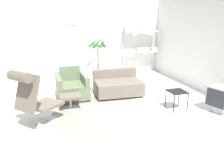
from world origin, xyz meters
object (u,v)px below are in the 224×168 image
Objects in this scene: lounge_chair at (33,95)px; crt_television at (220,98)px; shelf_unit at (141,38)px; armchair_red at (72,87)px; ottoman at (70,99)px; potted_plant at (98,62)px; side_table at (177,93)px; couch_low at (117,85)px.

lounge_chair reaches higher than crt_television.
lounge_chair is 5.19m from shelf_unit.
ottoman is at bearing 78.60° from armchair_red.
armchair_red is 0.62× the size of potted_plant.
potted_plant is (-1.94, 3.59, 0.26)m from crt_television.
armchair_red reaches higher than side_table.
lounge_chair is at bearing 65.61° from crt_television.
potted_plant reaches higher than couch_low.
lounge_chair is 1.08m from ottoman.
couch_low reaches higher than ottoman.
ottoman is 0.77m from armchair_red.
potted_plant is (1.12, 1.69, 0.30)m from armchair_red.
lounge_chair reaches higher than side_table.
shelf_unit is (1.75, 0.41, 0.73)m from potted_plant.
crt_television is 0.32× the size of shelf_unit.
shelf_unit is (3.01, 2.85, 1.06)m from ottoman.
side_table is at bearing -16.92° from ottoman.
side_table is (2.22, -1.47, 0.10)m from armchair_red.
armchair_red is at bearing 79.95° from ottoman.
side_table is 0.30× the size of potted_plant.
armchair_red is 0.70× the size of couch_low.
armchair_red is at bearing 146.50° from side_table.
side_table is 0.75× the size of crt_television.
couch_low is (1.38, 0.69, -0.01)m from ottoman.
lounge_chair is 3.98m from crt_television.
shelf_unit reaches higher than side_table.
lounge_chair is 2.63× the size of side_table.
shelf_unit reaches higher than lounge_chair.
shelf_unit is (2.87, 2.10, 1.02)m from armchair_red.
shelf_unit is at bearing 91.08° from lounge_chair.
crt_television is at bearing 137.56° from couch_low.
shelf_unit reaches higher than potted_plant.
lounge_chair is 2.39× the size of ottoman.
armchair_red is at bearing -143.85° from shelf_unit.
side_table is at bearing 127.56° from couch_low.
lounge_chair reaches higher than ottoman.
couch_low is (1.25, -0.06, -0.05)m from armchair_red.
couch_low is at bearing 27.06° from crt_television.
armchair_red is (0.13, 0.75, 0.04)m from ottoman.
couch_low is 2.91m from shelf_unit.
crt_television is at bearing -87.36° from shelf_unit.
side_table is at bearing -100.38° from shelf_unit.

